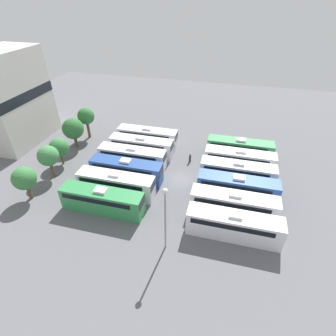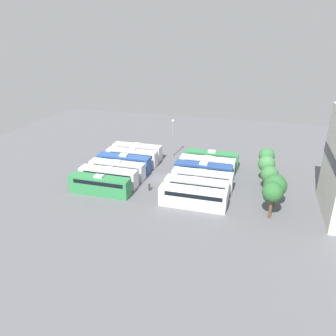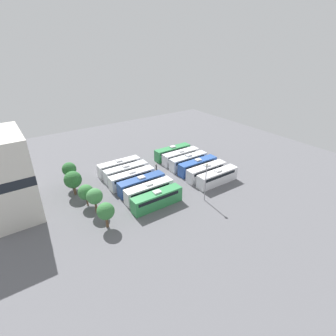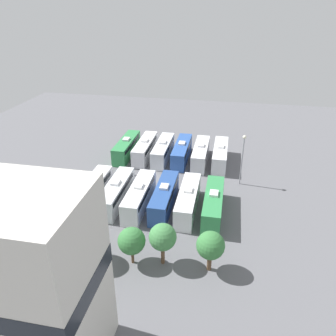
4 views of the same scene
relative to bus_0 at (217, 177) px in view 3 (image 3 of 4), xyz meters
name	(u,v)px [view 3 (image 3 of 4)]	position (x,y,z in m)	size (l,w,h in m)	color
ground_plane	(166,178)	(9.33, 8.53, -1.83)	(104.45, 104.45, 0.00)	slate
bus_0	(217,177)	(0.00, 0.00, 0.00)	(2.60, 11.30, 3.69)	silver
bus_1	(206,171)	(3.72, 0.20, 0.00)	(2.60, 11.30, 3.69)	silver
bus_2	(198,166)	(7.46, -0.12, 0.00)	(2.60, 11.30, 3.69)	#2D56A8
bus_3	(188,161)	(11.17, 0.02, 0.00)	(2.60, 11.30, 3.69)	silver
bus_4	(181,156)	(14.84, -0.15, 0.00)	(2.60, 11.30, 3.69)	white
bus_5	(173,152)	(18.64, -0.06, 0.00)	(2.60, 11.30, 3.69)	#338C4C
bus_6	(157,199)	(0.13, 17.24, 0.00)	(2.60, 11.30, 3.69)	#338C4C
bus_7	(149,191)	(3.87, 16.93, 0.00)	(2.60, 11.30, 3.69)	white
bus_8	(141,184)	(7.48, 16.76, 0.00)	(2.60, 11.30, 3.69)	#284C93
bus_9	(132,178)	(11.24, 17.23, 0.00)	(2.60, 11.30, 3.69)	white
bus_10	(126,172)	(14.96, 16.94, 0.00)	(2.60, 11.30, 3.69)	silver
bus_11	(119,167)	(18.72, 17.03, 0.00)	(2.60, 11.30, 3.69)	silver
worker_person	(156,167)	(14.91, 8.04, -1.08)	(0.36, 0.36, 1.63)	#333338
light_pole	(206,176)	(-3.76, 7.44, 4.08)	(0.60, 0.60, 8.89)	gray
tree_0	(106,211)	(-0.25, 28.54, 1.69)	(3.26, 3.26, 5.20)	brown
tree_1	(95,196)	(5.25, 28.52, 2.01)	(3.22, 3.22, 5.50)	brown
tree_2	(86,192)	(8.80, 29.13, 1.40)	(3.25, 3.25, 4.88)	brown
tree_3	(73,180)	(14.68, 29.95, 1.94)	(3.87, 3.87, 5.74)	brown
tree_4	(69,169)	(18.77, 29.45, 2.67)	(3.22, 3.22, 6.20)	brown
depot_building	(7,175)	(14.57, 41.68, 6.62)	(13.67, 8.21, 16.75)	beige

